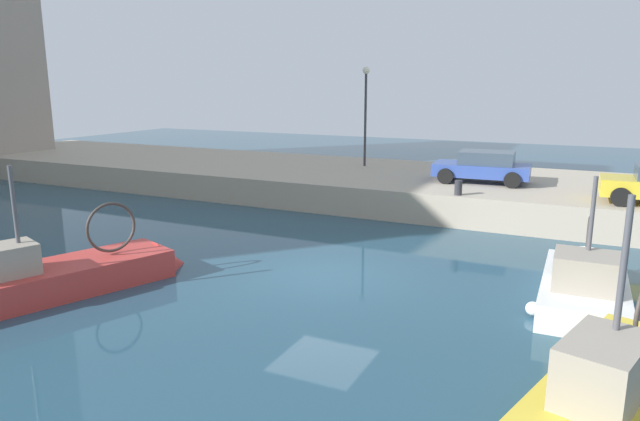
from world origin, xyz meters
TOP-DOWN VIEW (x-y plane):
  - water_surface at (0.00, 0.00)m, footprint 80.00×80.00m
  - quay_wall at (11.50, 0.00)m, footprint 9.00×56.00m
  - fishing_boat_red at (-3.95, 5.52)m, footprint 7.04×3.97m
  - fishing_boat_white at (1.43, -6.50)m, footprint 5.46×2.18m
  - fishing_boat_yellow at (-3.98, -7.14)m, footprint 6.51×3.29m
  - parked_car_blue at (10.51, -2.29)m, footprint 2.18×3.93m
  - mooring_bollard_north at (7.35, -2.00)m, footprint 0.28×0.28m
  - quay_streetlamp at (13.00, 3.93)m, footprint 0.36×0.36m

SIDE VIEW (x-z plane):
  - water_surface at x=0.00m, z-range 0.00..0.00m
  - fishing_boat_red at x=-3.95m, z-range -1.98..2.20m
  - fishing_boat_white at x=1.43m, z-range -1.89..2.15m
  - fishing_boat_yellow at x=-3.98m, z-range -2.10..2.38m
  - quay_wall at x=11.50m, z-range 0.00..1.20m
  - mooring_bollard_north at x=7.35m, z-range 1.20..1.75m
  - parked_car_blue at x=10.51m, z-range 1.22..2.53m
  - quay_streetlamp at x=13.00m, z-range 2.04..6.87m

